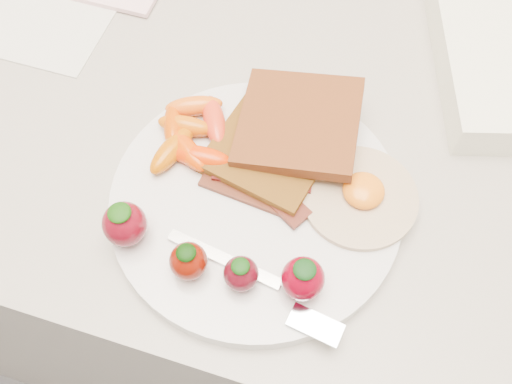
% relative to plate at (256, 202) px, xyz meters
% --- Properties ---
extents(counter, '(2.00, 0.60, 0.90)m').
position_rel_plate_xyz_m(counter, '(-0.02, 0.14, -0.46)').
color(counter, gray).
rests_on(counter, ground).
extents(plate, '(0.27, 0.27, 0.02)m').
position_rel_plate_xyz_m(plate, '(0.00, 0.00, 0.00)').
color(plate, silver).
rests_on(plate, counter).
extents(toast_lower, '(0.12, 0.12, 0.01)m').
position_rel_plate_xyz_m(toast_lower, '(-0.00, 0.05, 0.02)').
color(toast_lower, '#422606').
rests_on(toast_lower, plate).
extents(toast_upper, '(0.12, 0.12, 0.03)m').
position_rel_plate_xyz_m(toast_upper, '(0.02, 0.08, 0.03)').
color(toast_upper, '#4B2C11').
rests_on(toast_upper, toast_lower).
extents(fried_egg, '(0.12, 0.12, 0.02)m').
position_rel_plate_xyz_m(fried_egg, '(0.09, 0.03, 0.01)').
color(fried_egg, silver).
rests_on(fried_egg, plate).
extents(bacon_strips, '(0.11, 0.07, 0.01)m').
position_rel_plate_xyz_m(bacon_strips, '(0.00, 0.01, 0.01)').
color(bacon_strips, '#40150D').
rests_on(bacon_strips, plate).
extents(baby_carrots, '(0.09, 0.11, 0.02)m').
position_rel_plate_xyz_m(baby_carrots, '(-0.08, 0.04, 0.02)').
color(baby_carrots, '#CD5C06').
rests_on(baby_carrots, plate).
extents(strawberries, '(0.20, 0.05, 0.05)m').
position_rel_plate_xyz_m(strawberries, '(-0.02, -0.07, 0.03)').
color(strawberries, '#610714').
rests_on(strawberries, plate).
extents(fork, '(0.17, 0.06, 0.00)m').
position_rel_plate_xyz_m(fork, '(0.03, -0.08, 0.01)').
color(fork, silver).
rests_on(fork, plate).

